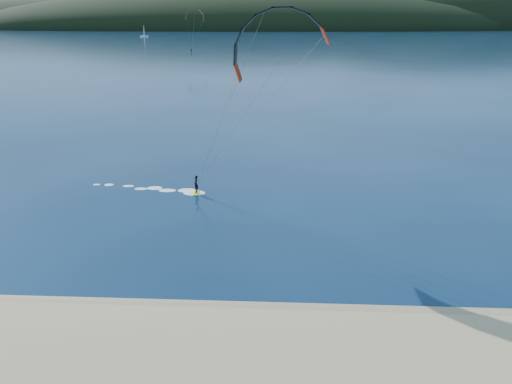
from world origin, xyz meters
TOP-DOWN VIEW (x-y plane):
  - ground at (0.00, 0.00)m, footprint 1800.00×1800.00m
  - wet_sand at (0.00, 4.50)m, footprint 220.00×2.50m
  - headland at (0.63, 745.28)m, footprint 1200.00×310.00m
  - kitesurfer_near at (2.03, 17.64)m, footprint 21.89×8.31m
  - kitesurfer_far at (-34.99, 200.43)m, footprint 8.64×8.21m
  - sailboat at (-115.24, 405.06)m, footprint 7.23×4.61m

SIDE VIEW (x-z plane):
  - ground at x=0.00m, z-range 0.00..0.00m
  - headland at x=0.63m, z-range -70.00..70.00m
  - wet_sand at x=0.00m, z-range 0.00..0.10m
  - sailboat at x=-115.24m, z-range -4.35..5.85m
  - kitesurfer_near at x=2.03m, z-range 3.92..19.53m
  - kitesurfer_far at x=-34.99m, z-range 5.97..23.21m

